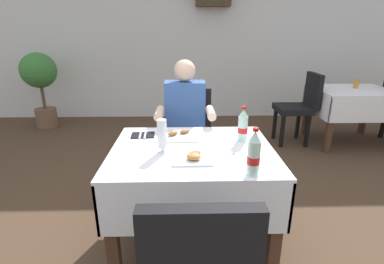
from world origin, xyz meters
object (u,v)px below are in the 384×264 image
seated_diner_far (185,122)px  background_table_tumbler (356,84)px  napkin_cutlery_set (143,135)px  potted_plant_corner (40,79)px  plate_near_camera (193,157)px  main_dining_table (192,172)px  chair_far_diner_seat (190,134)px  beer_glass_left (162,136)px  background_dining_table (352,103)px  plate_far_diner (181,135)px  cola_bottle_primary (243,126)px  background_chair_left (300,104)px  cola_bottle_secondary (254,155)px

seated_diner_far → background_table_tumbler: (2.33, 1.34, 0.10)m
napkin_cutlery_set → potted_plant_corner: (-1.94, 2.54, 0.02)m
seated_diner_far → plate_near_camera: 0.90m
potted_plant_corner → main_dining_table: bearing=-50.4°
main_dining_table → plate_near_camera: (-0.00, -0.17, 0.19)m
chair_far_diner_seat → beer_glass_left: (-0.19, -0.89, 0.31)m
seated_diner_far → plate_near_camera: size_ratio=5.21×
background_dining_table → main_dining_table: bearing=-138.2°
beer_glass_left → plate_far_diner: bearing=68.5°
potted_plant_corner → seated_diner_far: bearing=-42.4°
main_dining_table → background_table_tumbler: size_ratio=9.76×
cola_bottle_primary → background_table_tumbler: cola_bottle_primary is taller
seated_diner_far → main_dining_table: bearing=-86.3°
napkin_cutlery_set → cola_bottle_primary: bearing=-9.5°
seated_diner_far → background_chair_left: bearing=39.0°
plate_far_diner → cola_bottle_primary: size_ratio=0.96×
background_dining_table → background_chair_left: (-0.71, 0.00, -0.02)m
cola_bottle_primary → potted_plant_corner: (-2.66, 2.66, -0.08)m
background_chair_left → chair_far_diner_seat: bearing=-142.7°
potted_plant_corner → cola_bottle_primary: bearing=-44.9°
chair_far_diner_seat → plate_near_camera: size_ratio=4.01×
seated_diner_far → background_dining_table: bearing=29.1°
background_table_tumbler → seated_diner_far: bearing=-150.1°
background_table_tumbler → potted_plant_corner: size_ratio=0.09×
seated_diner_far → beer_glass_left: size_ratio=5.77×
napkin_cutlery_set → potted_plant_corner: size_ratio=0.16×
chair_far_diner_seat → background_dining_table: 2.51m
background_dining_table → potted_plant_corner: 4.61m
seated_diner_far → potted_plant_corner: bearing=137.6°
main_dining_table → beer_glass_left: bearing=-163.5°
background_dining_table → background_chair_left: size_ratio=1.04×
background_dining_table → potted_plant_corner: potted_plant_corner is taller
cola_bottle_primary → background_table_tumbler: bearing=45.1°
seated_diner_far → plate_near_camera: (0.04, -0.89, 0.06)m
background_chair_left → background_table_tumbler: size_ratio=8.82×
plate_near_camera → background_chair_left: (1.52, 2.16, -0.22)m
cola_bottle_primary → cola_bottle_secondary: cola_bottle_secondary is taller
chair_far_diner_seat → plate_near_camera: 1.02m
main_dining_table → napkin_cutlery_set: 0.48m
cola_bottle_secondary → main_dining_table: bearing=129.7°
beer_glass_left → background_dining_table: size_ratio=0.22×
main_dining_table → cola_bottle_secondary: size_ratio=3.98×
seated_diner_far → background_chair_left: size_ratio=1.30×
background_chair_left → main_dining_table: bearing=-127.3°
main_dining_table → background_dining_table: size_ratio=1.07×
plate_far_diner → background_dining_table: 2.91m
cola_bottle_primary → background_dining_table: bearing=44.8°
plate_near_camera → napkin_cutlery_set: bearing=130.6°
background_chair_left → beer_glass_left: bearing=-129.8°
main_dining_table → plate_far_diner: bearing=109.6°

